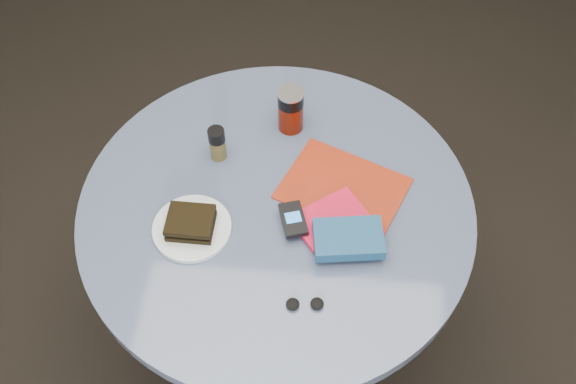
# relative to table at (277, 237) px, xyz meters

# --- Properties ---
(ground) EXTENTS (4.00, 4.00, 0.00)m
(ground) POSITION_rel_table_xyz_m (0.00, 0.00, -0.59)
(ground) COLOR black
(ground) RESTS_ON ground
(table) EXTENTS (1.00, 1.00, 0.75)m
(table) POSITION_rel_table_xyz_m (0.00, 0.00, 0.00)
(table) COLOR black
(table) RESTS_ON ground
(plate) EXTENTS (0.24, 0.24, 0.01)m
(plate) POSITION_rel_table_xyz_m (-0.20, -0.10, 0.17)
(plate) COLOR silver
(plate) RESTS_ON table
(sandwich) EXTENTS (0.11, 0.10, 0.04)m
(sandwich) POSITION_rel_table_xyz_m (-0.20, -0.10, 0.20)
(sandwich) COLOR black
(sandwich) RESTS_ON plate
(soda_can) EXTENTS (0.09, 0.09, 0.13)m
(soda_can) POSITION_rel_table_xyz_m (0.01, 0.26, 0.23)
(soda_can) COLOR #5A1204
(soda_can) RESTS_ON table
(pepper_grinder) EXTENTS (0.05, 0.05, 0.10)m
(pepper_grinder) POSITION_rel_table_xyz_m (-0.17, 0.14, 0.21)
(pepper_grinder) COLOR #473F1E
(pepper_grinder) RESTS_ON table
(magazine) EXTENTS (0.36, 0.32, 0.01)m
(magazine) POSITION_rel_table_xyz_m (0.17, 0.06, 0.17)
(magazine) COLOR maroon
(magazine) RESTS_ON table
(red_book) EXTENTS (0.21, 0.20, 0.01)m
(red_book) POSITION_rel_table_xyz_m (0.14, -0.04, 0.18)
(red_book) COLOR #B80E2F
(red_book) RESTS_ON magazine
(novel) EXTENTS (0.18, 0.13, 0.03)m
(novel) POSITION_rel_table_xyz_m (0.18, -0.11, 0.20)
(novel) COLOR navy
(novel) RESTS_ON red_book
(mp3_player) EXTENTS (0.08, 0.11, 0.02)m
(mp3_player) POSITION_rel_table_xyz_m (0.05, -0.06, 0.19)
(mp3_player) COLOR black
(mp3_player) RESTS_ON red_book
(headphones) EXTENTS (0.09, 0.04, 0.02)m
(headphones) POSITION_rel_table_xyz_m (0.09, -0.28, 0.17)
(headphones) COLOR black
(headphones) RESTS_ON table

